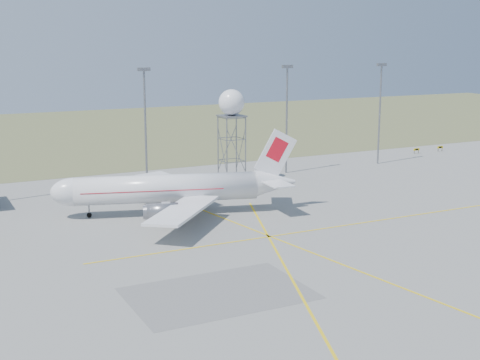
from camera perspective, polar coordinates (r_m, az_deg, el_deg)
name	(u,v)px	position (r m, az deg, el deg)	size (l,w,h in m)	color
ground	(478,311)	(67.85, 19.65, -10.45)	(400.00, 400.00, 0.00)	gray
grass_strip	(94,132)	(190.08, -12.33, 4.01)	(400.00, 120.00, 0.03)	#516035
mast_b	(145,118)	(115.31, -8.09, 5.30)	(2.20, 0.50, 20.50)	slate
mast_c	(287,110)	(127.00, 4.02, 5.97)	(2.20, 0.50, 20.50)	slate
mast_d	(380,105)	(139.48, 11.86, 6.27)	(2.20, 0.50, 20.50)	slate
taxi_sign_near	(417,150)	(155.40, 14.83, 2.52)	(1.60, 0.17, 1.20)	black
taxi_sign_far	(440,147)	(160.08, 16.71, 2.67)	(1.60, 0.17, 1.20)	black
airliner_main	(171,189)	(97.74, -5.93, -0.76)	(35.37, 33.51, 12.23)	white
radar_tower	(232,131)	(118.44, -0.72, 4.24)	(4.58, 4.58, 16.60)	slate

